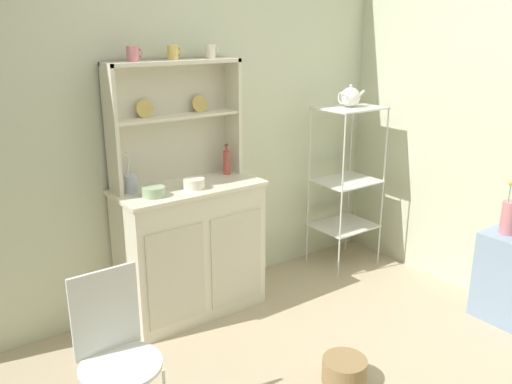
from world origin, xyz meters
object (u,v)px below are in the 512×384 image
Objects in this scene: floor_basket at (344,371)px; jam_bottle at (227,162)px; hutch_shelf_unit at (173,113)px; cup_rose_0 at (133,54)px; wire_chair at (114,346)px; bowl_mixing_large at (154,192)px; bakers_rack at (347,171)px; flower_vase at (509,215)px; utensil_jar at (131,183)px; porcelain_teapot at (350,97)px; hutch_cabinet at (191,248)px.

jam_bottle is at bearing 86.72° from floor_basket.
cup_rose_0 reaches higher than hutch_shelf_unit.
jam_bottle is (1.22, 0.96, 0.45)m from wire_chair.
cup_rose_0 is 0.64× the size of bowl_mixing_large.
floor_basket is (-1.08, -1.10, -0.71)m from bakers_rack.
bowl_mixing_large is at bearing -139.23° from hutch_shelf_unit.
jam_bottle is 0.56× the size of flower_vase.
jam_bottle is (-1.01, 0.14, 0.20)m from bakers_rack.
utensil_jar is 1.07× the size of porcelain_teapot.
bowl_mixing_large is 0.37× the size of flower_vase.
porcelain_teapot reaches higher than wire_chair.
porcelain_teapot is at bearing -9.23° from hutch_shelf_unit.
jam_bottle reaches higher than flower_vase.
bowl_mixing_large is 0.66× the size of jam_bottle.
floor_basket is 0.66× the size of flower_vase.
porcelain_teapot is at bearing 6.72° from wire_chair.
porcelain_teapot is at bearing -8.07° from jam_bottle.
bowl_mixing_large is at bearing -165.07° from hutch_cabinet.
bakers_rack reaches higher than bowl_mixing_large.
hutch_cabinet is 3.90× the size of floor_basket.
bowl_mixing_large is at bearing 147.92° from flower_vase.
bowl_mixing_large is (-0.27, -0.07, 0.46)m from hutch_cabinet.
wire_chair is 6.20× the size of bowl_mixing_large.
cup_rose_0 is 2.51m from flower_vase.
porcelain_teapot is (1.36, -0.06, 0.89)m from hutch_cabinet.
wire_chair is 9.73× the size of cup_rose_0.
hutch_shelf_unit is at bearing 9.02° from cup_rose_0.
jam_bottle is 0.70m from utensil_jar.
hutch_shelf_unit reaches higher than jam_bottle.
hutch_shelf_unit is at bearing 170.77° from porcelain_teapot.
flower_vase reaches higher than bowl_mixing_large.
bakers_rack is at bearing -0.00° from porcelain_teapot.
floor_basket is at bearing -63.22° from utensil_jar.
flower_vase is at bearing -22.06° from wire_chair.
wire_chair reaches higher than floor_basket.
hutch_shelf_unit is 0.69× the size of bakers_rack.
wire_chair is 1.66m from cup_rose_0.
flower_vase is (1.25, -1.34, -0.26)m from jam_bottle.
porcelain_teapot is (1.08, 1.10, 1.27)m from floor_basket.
bowl_mixing_large reaches higher than wire_chair.
wire_chair is at bearing -141.86° from jam_bottle.
cup_rose_0 is 0.42× the size of jam_bottle.
porcelain_teapot reaches higher than utensil_jar.
cup_rose_0 reaches higher than hutch_cabinet.
hutch_cabinet is 2.57× the size of flower_vase.
bowl_mixing_large reaches higher than hutch_cabinet.
cup_rose_0 is 0.37× the size of porcelain_teapot.
jam_bottle is (0.62, 0.16, 0.06)m from bowl_mixing_large.
porcelain_teapot reaches higher than bakers_rack.
hutch_shelf_unit is 0.52m from utensil_jar.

